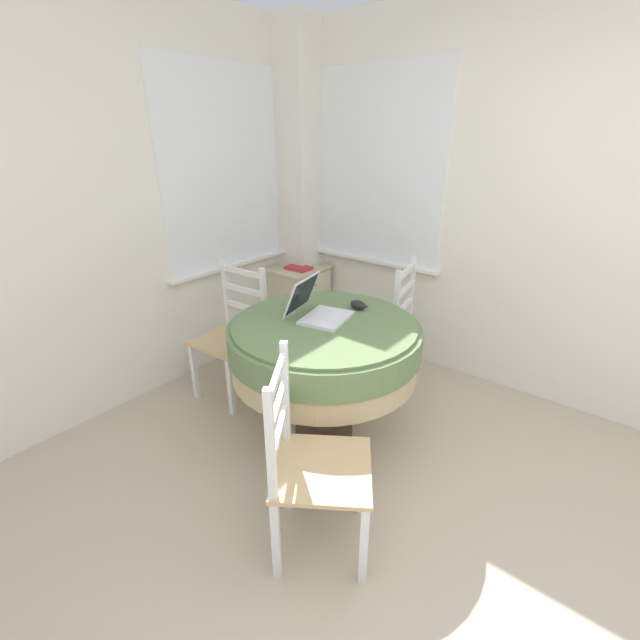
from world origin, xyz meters
The scene contains 10 objects.
corner_room_shell centered at (1.15, 1.64, 1.28)m, with size 4.31×4.46×2.55m.
round_dining_table centered at (0.78, 1.31, 0.61)m, with size 1.09×1.09×0.76m.
laptop centered at (0.81, 1.39, 0.81)m, with size 0.35×0.37×0.23m.
computer_mouse centered at (1.07, 1.28, 0.78)m, with size 0.07×0.10×0.05m.
cell_phone centered at (1.13, 1.31, 0.76)m, with size 0.11×0.13×0.01m.
dining_chair_near_back_window centered at (0.77, 2.10, 0.44)m, with size 0.43×0.43×0.93m.
dining_chair_near_right_window centered at (1.57, 1.37, 0.44)m, with size 0.48×0.48×0.93m.
dining_chair_camera_near centered at (0.13, 0.87, 0.44)m, with size 0.57×0.57×0.93m.
corner_cabinet centered at (1.78, 2.38, 0.33)m, with size 0.49×0.40×0.65m.
book_on_cabinet centered at (1.74, 2.34, 0.66)m, with size 0.15×0.21×0.02m.
Camera 1 is at (-0.95, -0.03, 1.73)m, focal length 24.00 mm.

